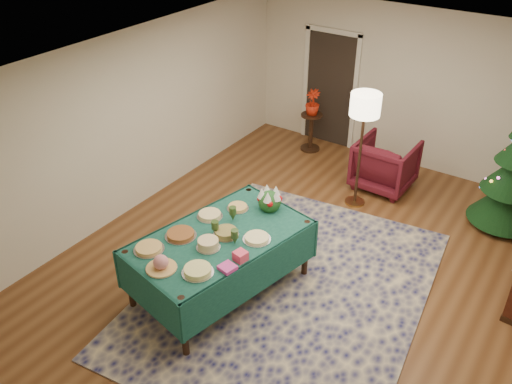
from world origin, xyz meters
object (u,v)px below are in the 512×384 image
Objects in this scene: gift_box at (240,256)px; armchair at (385,162)px; buffet_table at (220,247)px; potted_plant at (312,108)px; side_table at (311,133)px; floor_lamp at (365,112)px.

gift_box is 3.76m from armchair.
buffet_table is 4.12m from potted_plant.
potted_plant is at bearing -15.62° from armchair.
armchair reaches higher than buffet_table.
buffet_table is 3.36× the size of side_table.
side_table is at bearing 140.59° from floor_lamp.
gift_box is 0.29× the size of potted_plant.
gift_box is 4.50m from side_table.
floor_lamp reaches higher than gift_box.
gift_box is 0.07× the size of floor_lamp.
floor_lamp is at bearing 88.96° from gift_box.
potted_plant is at bearing 108.66° from gift_box.
gift_box is at bearing -71.34° from potted_plant.
armchair is at bearing 86.66° from gift_box.
gift_box is 4.47m from potted_plant.
gift_box is at bearing -25.95° from buffet_table.
side_table is at bearing 108.66° from gift_box.
floor_lamp is at bearing -39.41° from side_table.
armchair is (0.68, 3.50, -0.22)m from buffet_table.
floor_lamp reaches higher than potted_plant.
buffet_table reaches higher than side_table.
potted_plant is at bearing 0.00° from side_table.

